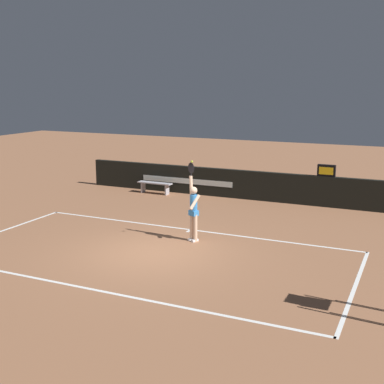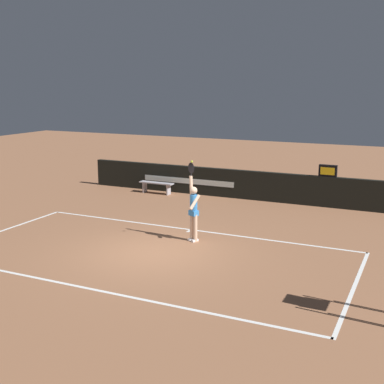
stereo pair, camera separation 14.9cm
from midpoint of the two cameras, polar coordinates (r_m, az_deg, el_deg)
ground_plane at (r=15.26m, az=-4.52°, el=-6.72°), size 60.00×60.00×0.00m
court_lines at (r=15.07m, az=-4.95°, el=-6.96°), size 11.64×5.78×0.00m
back_wall at (r=22.10m, az=5.42°, el=0.85°), size 15.04×0.23×1.25m
speed_display at (r=21.07m, az=14.63°, el=2.33°), size 0.71×0.19×0.48m
tennis_player at (r=15.97m, az=-0.10°, el=-1.90°), size 0.47×0.47×2.51m
tennis_ball at (r=15.46m, az=-0.30°, el=3.43°), size 0.07×0.07×0.07m
courtside_bench_near at (r=23.11m, az=-4.36°, el=0.78°), size 1.64×0.38×0.52m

